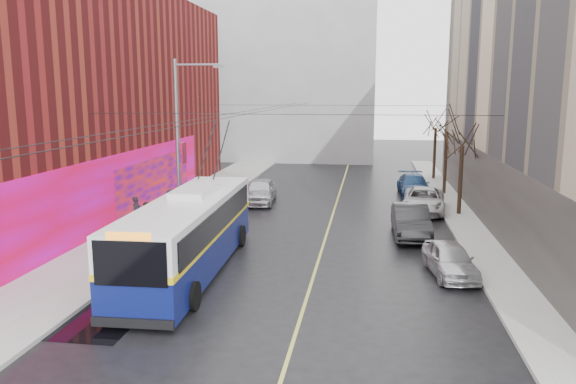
{
  "coord_description": "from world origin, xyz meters",
  "views": [
    {
      "loc": [
        3.62,
        -18.02,
        7.38
      ],
      "look_at": [
        -0.18,
        7.93,
        2.66
      ],
      "focal_mm": 35.0,
      "sensor_mm": 36.0,
      "label": 1
    }
  ],
  "objects_px": {
    "tree_near": "(463,133)",
    "tree_far": "(436,119)",
    "trolleybus": "(189,233)",
    "parked_car_d": "(414,185)",
    "parked_car_a": "(450,259)",
    "following_car": "(260,191)",
    "pedestrian_c": "(171,205)",
    "pedestrian_a": "(137,213)",
    "pedestrian_b": "(148,219)",
    "tree_mid": "(447,122)",
    "parked_car_c": "(424,200)",
    "parked_car_b": "(411,221)",
    "streetlight_pole": "(180,141)"
  },
  "relations": [
    {
      "from": "parked_car_c",
      "to": "parked_car_a",
      "type": "bearing_deg",
      "value": -84.37
    },
    {
      "from": "trolleybus",
      "to": "following_car",
      "type": "distance_m",
      "value": 14.61
    },
    {
      "from": "streetlight_pole",
      "to": "parked_car_a",
      "type": "relative_size",
      "value": 2.25
    },
    {
      "from": "trolleybus",
      "to": "pedestrian_c",
      "type": "relative_size",
      "value": 7.05
    },
    {
      "from": "parked_car_c",
      "to": "parked_car_d",
      "type": "xyz_separation_m",
      "value": [
        -0.19,
        5.76,
        -0.01
      ]
    },
    {
      "from": "trolleybus",
      "to": "parked_car_a",
      "type": "bearing_deg",
      "value": 3.92
    },
    {
      "from": "parked_car_b",
      "to": "parked_car_d",
      "type": "distance_m",
      "value": 11.98
    },
    {
      "from": "tree_far",
      "to": "trolleybus",
      "type": "relative_size",
      "value": 0.52
    },
    {
      "from": "tree_far",
      "to": "trolleybus",
      "type": "xyz_separation_m",
      "value": [
        -12.64,
        -26.49,
        -3.5
      ]
    },
    {
      "from": "tree_far",
      "to": "parked_car_c",
      "type": "bearing_deg",
      "value": -98.59
    },
    {
      "from": "pedestrian_a",
      "to": "streetlight_pole",
      "type": "bearing_deg",
      "value": -71.15
    },
    {
      "from": "tree_mid",
      "to": "trolleybus",
      "type": "bearing_deg",
      "value": -122.96
    },
    {
      "from": "parked_car_a",
      "to": "pedestrian_c",
      "type": "xyz_separation_m",
      "value": [
        -14.34,
        7.19,
        0.36
      ]
    },
    {
      "from": "parked_car_b",
      "to": "streetlight_pole",
      "type": "bearing_deg",
      "value": -179.13
    },
    {
      "from": "trolleybus",
      "to": "parked_car_b",
      "type": "height_order",
      "value": "trolleybus"
    },
    {
      "from": "pedestrian_a",
      "to": "pedestrian_b",
      "type": "bearing_deg",
      "value": -130.88
    },
    {
      "from": "trolleybus",
      "to": "pedestrian_a",
      "type": "xyz_separation_m",
      "value": [
        -4.85,
        5.97,
        -0.61
      ]
    },
    {
      "from": "parked_car_a",
      "to": "following_car",
      "type": "bearing_deg",
      "value": 119.09
    },
    {
      "from": "tree_near",
      "to": "pedestrian_b",
      "type": "bearing_deg",
      "value": -154.82
    },
    {
      "from": "parked_car_c",
      "to": "tree_near",
      "type": "bearing_deg",
      "value": -14.78
    },
    {
      "from": "tree_mid",
      "to": "following_car",
      "type": "height_order",
      "value": "tree_mid"
    },
    {
      "from": "pedestrian_a",
      "to": "following_car",
      "type": "bearing_deg",
      "value": -23.38
    },
    {
      "from": "following_car",
      "to": "tree_mid",
      "type": "bearing_deg",
      "value": 17.81
    },
    {
      "from": "parked_car_b",
      "to": "parked_car_c",
      "type": "height_order",
      "value": "parked_car_b"
    },
    {
      "from": "streetlight_pole",
      "to": "pedestrian_c",
      "type": "bearing_deg",
      "value": 126.25
    },
    {
      "from": "tree_near",
      "to": "parked_car_d",
      "type": "distance_m",
      "value": 8.07
    },
    {
      "from": "tree_near",
      "to": "pedestrian_b",
      "type": "height_order",
      "value": "tree_near"
    },
    {
      "from": "parked_car_c",
      "to": "pedestrian_c",
      "type": "relative_size",
      "value": 3.02
    },
    {
      "from": "streetlight_pole",
      "to": "parked_car_c",
      "type": "distance_m",
      "value": 15.33
    },
    {
      "from": "parked_car_d",
      "to": "following_car",
      "type": "height_order",
      "value": "following_car"
    },
    {
      "from": "pedestrian_c",
      "to": "parked_car_a",
      "type": "bearing_deg",
      "value": -166.56
    },
    {
      "from": "streetlight_pole",
      "to": "pedestrian_c",
      "type": "distance_m",
      "value": 4.36
    },
    {
      "from": "following_car",
      "to": "pedestrian_b",
      "type": "distance_m",
      "value": 10.52
    },
    {
      "from": "trolleybus",
      "to": "parked_car_d",
      "type": "bearing_deg",
      "value": 59.61
    },
    {
      "from": "trolleybus",
      "to": "tree_mid",
      "type": "bearing_deg",
      "value": 55.45
    },
    {
      "from": "tree_near",
      "to": "tree_far",
      "type": "bearing_deg",
      "value": 90.0
    },
    {
      "from": "pedestrian_a",
      "to": "parked_car_d",
      "type": "bearing_deg",
      "value": -43.16
    },
    {
      "from": "tree_near",
      "to": "pedestrian_c",
      "type": "xyz_separation_m",
      "value": [
        -16.4,
        -4.28,
        -3.93
      ]
    },
    {
      "from": "tree_mid",
      "to": "parked_car_c",
      "type": "distance_m",
      "value": 7.95
    },
    {
      "from": "parked_car_d",
      "to": "pedestrian_a",
      "type": "bearing_deg",
      "value": -142.25
    },
    {
      "from": "streetlight_pole",
      "to": "tree_mid",
      "type": "bearing_deg",
      "value": 40.65
    },
    {
      "from": "parked_car_b",
      "to": "parked_car_c",
      "type": "distance_m",
      "value": 6.29
    },
    {
      "from": "parked_car_d",
      "to": "following_car",
      "type": "xyz_separation_m",
      "value": [
        -10.37,
        -4.42,
        0.08
      ]
    },
    {
      "from": "tree_far",
      "to": "trolleybus",
      "type": "bearing_deg",
      "value": -115.5
    },
    {
      "from": "tree_mid",
      "to": "pedestrian_a",
      "type": "distance_m",
      "value": 22.5
    },
    {
      "from": "streetlight_pole",
      "to": "pedestrian_c",
      "type": "xyz_separation_m",
      "value": [
        -1.26,
        1.72,
        -3.8
      ]
    },
    {
      "from": "streetlight_pole",
      "to": "trolleybus",
      "type": "distance_m",
      "value": 7.66
    },
    {
      "from": "parked_car_b",
      "to": "tree_mid",
      "type": "bearing_deg",
      "value": 73.64
    },
    {
      "from": "tree_mid",
      "to": "following_car",
      "type": "bearing_deg",
      "value": -158.66
    },
    {
      "from": "tree_far",
      "to": "pedestrian_a",
      "type": "relative_size",
      "value": 3.71
    }
  ]
}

